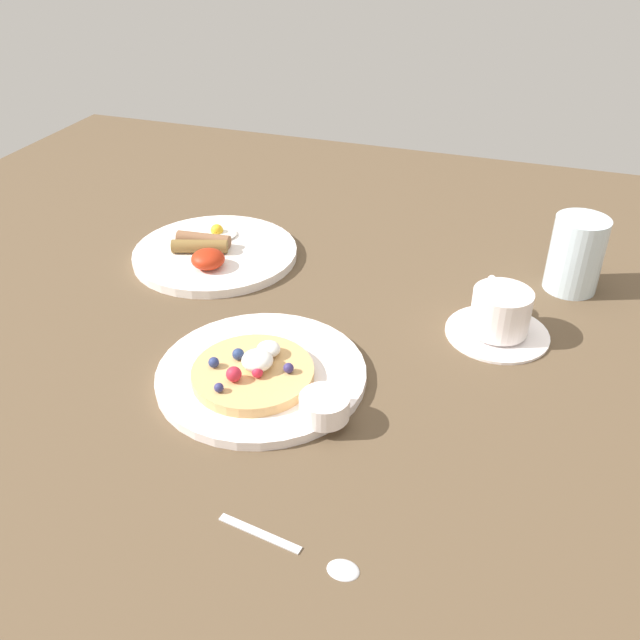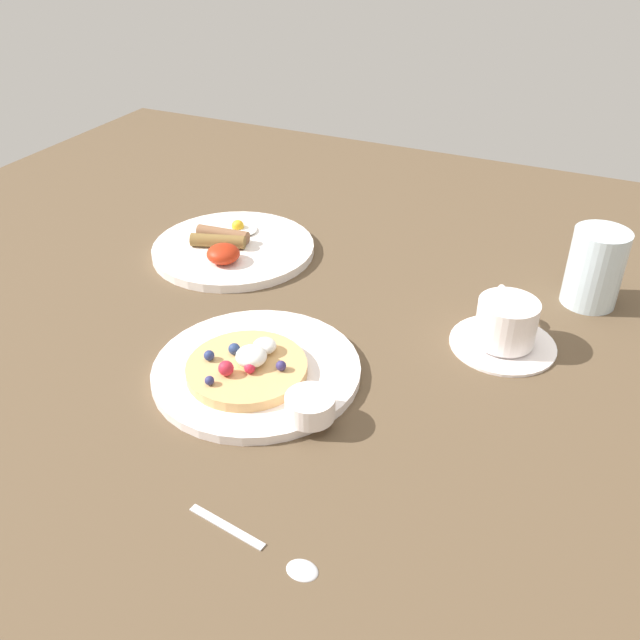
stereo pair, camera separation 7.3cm
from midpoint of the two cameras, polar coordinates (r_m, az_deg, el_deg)
ground_plane at (r=85.90cm, az=-1.61°, el=-2.89°), size 156.30×152.95×3.00cm
pancake_plate at (r=79.86cm, az=-2.70°, el=-4.26°), size 24.33×24.33×1.14cm
pancake_with_berries at (r=77.93cm, az=-3.42°, el=-3.95°), size 13.89×13.89×3.41cm
syrup_ramekin at (r=71.86cm, az=2.10°, el=-7.30°), size 5.35×5.35×2.55cm
breakfast_plate at (r=106.09cm, az=-5.27°, el=5.91°), size 24.80×24.80×1.32cm
fried_breakfast at (r=104.43cm, az=-5.97°, el=6.45°), size 10.52×15.06×2.88cm
coffee_saucer at (r=88.51cm, az=17.33°, el=-1.91°), size 13.07×13.07×0.76cm
coffee_cup at (r=86.90cm, az=17.65°, el=-0.09°), size 7.39×10.05×5.53cm
teaspoon at (r=61.81cm, az=-0.20°, el=-19.03°), size 13.72×3.30×0.60cm
water_glass at (r=99.12cm, az=23.99°, el=3.95°), size 7.29×7.29×10.64cm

